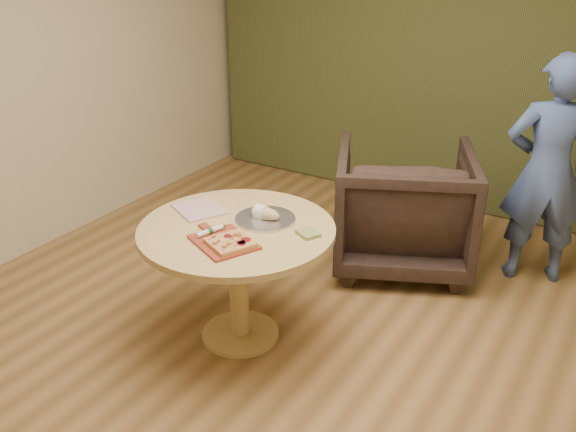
% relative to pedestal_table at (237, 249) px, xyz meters
% --- Properties ---
extents(room_shell, '(5.04, 6.04, 2.84)m').
position_rel_pedestal_table_xyz_m(room_shell, '(0.45, -0.24, 0.79)').
color(room_shell, olive).
rests_on(room_shell, ground).
extents(curtain, '(4.80, 0.14, 2.78)m').
position_rel_pedestal_table_xyz_m(curtain, '(0.45, 2.66, 0.79)').
color(curtain, '#343B1B').
rests_on(curtain, ground).
extents(pedestal_table, '(1.14, 1.14, 0.75)m').
position_rel_pedestal_table_xyz_m(pedestal_table, '(0.00, 0.00, 0.00)').
color(pedestal_table, tan).
rests_on(pedestal_table, ground).
extents(pizza_paddle, '(0.47, 0.40, 0.01)m').
position_rel_pedestal_table_xyz_m(pizza_paddle, '(0.05, -0.20, 0.15)').
color(pizza_paddle, '#963826').
rests_on(pizza_paddle, pedestal_table).
extents(flatbread_pizza, '(0.29, 0.29, 0.04)m').
position_rel_pedestal_table_xyz_m(flatbread_pizza, '(0.11, -0.21, 0.17)').
color(flatbread_pizza, tan).
rests_on(flatbread_pizza, pizza_paddle).
extents(cutlery_roll, '(0.08, 0.20, 0.03)m').
position_rel_pedestal_table_xyz_m(cutlery_roll, '(-0.06, -0.17, 0.17)').
color(cutlery_roll, silver).
rests_on(cutlery_roll, pizza_paddle).
extents(newspaper, '(0.38, 0.36, 0.01)m').
position_rel_pedestal_table_xyz_m(newspaper, '(-0.33, 0.08, 0.15)').
color(newspaper, silver).
rests_on(newspaper, pedestal_table).
extents(serving_tray, '(0.36, 0.36, 0.02)m').
position_rel_pedestal_table_xyz_m(serving_tray, '(0.09, 0.16, 0.15)').
color(serving_tray, silver).
rests_on(serving_tray, pedestal_table).
extents(bread_roll, '(0.19, 0.09, 0.09)m').
position_rel_pedestal_table_xyz_m(bread_roll, '(0.08, 0.16, 0.18)').
color(bread_roll, tan).
rests_on(bread_roll, serving_tray).
extents(green_packet, '(0.15, 0.14, 0.02)m').
position_rel_pedestal_table_xyz_m(green_packet, '(0.40, 0.13, 0.15)').
color(green_packet, '#5F6E31').
rests_on(green_packet, pedestal_table).
extents(armchair, '(1.24, 1.22, 0.99)m').
position_rel_pedestal_table_xyz_m(armchair, '(0.47, 1.39, -0.12)').
color(armchair, black).
rests_on(armchair, ground).
extents(person_standing, '(0.69, 0.59, 1.61)m').
position_rel_pedestal_table_xyz_m(person_standing, '(1.35, 1.71, 0.19)').
color(person_standing, '#40578F').
rests_on(person_standing, ground).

